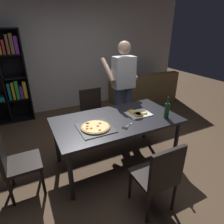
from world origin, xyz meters
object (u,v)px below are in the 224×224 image
at_px(chair_left_end, 14,160).
at_px(couch, 143,92).
at_px(chair_far_side, 93,110).
at_px(pepperoni_pizza_on_tray, 95,127).
at_px(kitchen_scissors, 126,127).
at_px(wine_bottle, 167,110).
at_px(dining_table, 117,123).
at_px(chair_near_camera, 159,175).
at_px(person_serving_pizza, 123,85).

xyz_separation_m(chair_left_end, couch, (3.28, 1.99, -0.21)).
height_order(chair_far_side, pepperoni_pizza_on_tray, chair_far_side).
distance_m(chair_left_end, kitchen_scissors, 1.43).
height_order(chair_far_side, chair_left_end, same).
height_order(chair_left_end, pepperoni_pizza_on_tray, chair_left_end).
bearing_deg(chair_left_end, kitchen_scissors, -11.23).
relative_size(wine_bottle, kitchen_scissors, 1.61).
bearing_deg(dining_table, chair_left_end, 180.00).
xyz_separation_m(dining_table, kitchen_scissors, (0.00, -0.27, 0.07)).
bearing_deg(wine_bottle, chair_far_side, 118.05).
height_order(couch, pepperoni_pizza_on_tray, couch).
distance_m(chair_near_camera, kitchen_scissors, 0.73).
xyz_separation_m(dining_table, pepperoni_pizza_on_tray, (-0.38, -0.12, 0.08)).
xyz_separation_m(chair_far_side, person_serving_pizza, (0.52, -0.22, 0.49)).
xyz_separation_m(dining_table, chair_far_side, (0.00, 0.97, -0.17)).
distance_m(chair_near_camera, chair_far_side, 1.94).
xyz_separation_m(chair_left_end, kitchen_scissors, (1.38, -0.27, 0.24)).
bearing_deg(pepperoni_pizza_on_tray, chair_near_camera, -66.06).
distance_m(chair_left_end, pepperoni_pizza_on_tray, 1.04).
height_order(dining_table, person_serving_pizza, person_serving_pizza).
distance_m(couch, pepperoni_pizza_on_tray, 3.13).
relative_size(dining_table, person_serving_pizza, 1.02).
xyz_separation_m(chair_far_side, pepperoni_pizza_on_tray, (-0.38, -1.09, 0.25)).
xyz_separation_m(couch, pepperoni_pizza_on_tray, (-2.27, -2.11, 0.46)).
bearing_deg(kitchen_scissors, person_serving_pizza, 62.97).
height_order(chair_left_end, person_serving_pizza, person_serving_pizza).
xyz_separation_m(couch, person_serving_pizza, (-1.37, -1.24, 0.70)).
bearing_deg(couch, dining_table, -133.68).
distance_m(chair_near_camera, person_serving_pizza, 1.86).
height_order(chair_left_end, couch, chair_left_end).
distance_m(chair_left_end, couch, 3.84).
bearing_deg(couch, chair_left_end, -148.77).
relative_size(chair_far_side, pepperoni_pizza_on_tray, 2.06).
relative_size(chair_left_end, person_serving_pizza, 0.51).
relative_size(chair_near_camera, chair_left_end, 1.00).
bearing_deg(chair_far_side, chair_near_camera, -90.00).
relative_size(couch, pepperoni_pizza_on_tray, 3.99).
relative_size(chair_near_camera, couch, 0.52).
xyz_separation_m(pepperoni_pizza_on_tray, wine_bottle, (1.04, -0.16, 0.10)).
height_order(chair_near_camera, kitchen_scissors, chair_near_camera).
relative_size(couch, person_serving_pizza, 0.99).
xyz_separation_m(chair_far_side, kitchen_scissors, (0.00, -1.24, 0.24)).
height_order(person_serving_pizza, wine_bottle, person_serving_pizza).
bearing_deg(person_serving_pizza, couch, 42.04).
bearing_deg(chair_near_camera, dining_table, 90.00).
bearing_deg(kitchen_scissors, wine_bottle, -0.39).
distance_m(dining_table, kitchen_scissors, 0.28).
height_order(chair_near_camera, person_serving_pizza, person_serving_pizza).
height_order(wine_bottle, kitchen_scissors, wine_bottle).
bearing_deg(person_serving_pizza, chair_far_side, 157.13).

